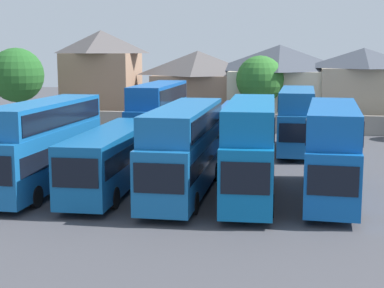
# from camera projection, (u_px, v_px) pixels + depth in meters

# --- Properties ---
(ground) EXTENTS (140.00, 140.00, 0.00)m
(ground) POSITION_uv_depth(u_px,v_px,m) (222.00, 143.00, 49.20)
(ground) COLOR #424247
(depot_boundary_wall) EXTENTS (56.00, 0.50, 1.80)m
(depot_boundary_wall) POSITION_uv_depth(u_px,v_px,m) (231.00, 123.00, 55.78)
(depot_boundary_wall) COLOR gray
(depot_boundary_wall) RESTS_ON ground
(bus_1) EXTENTS (2.73, 11.58, 4.93)m
(bus_1) POSITION_uv_depth(u_px,v_px,m) (45.00, 141.00, 32.39)
(bus_1) COLOR #165DA1
(bus_1) RESTS_ON ground
(bus_2) EXTENTS (2.76, 11.96, 3.39)m
(bus_2) POSITION_uv_depth(u_px,v_px,m) (112.00, 156.00, 32.26)
(bus_2) COLOR #0F5695
(bus_2) RESTS_ON ground
(bus_3) EXTENTS (2.69, 11.96, 4.77)m
(bus_3) POSITION_uv_depth(u_px,v_px,m) (184.00, 145.00, 31.31)
(bus_3) COLOR #145C9E
(bus_3) RESTS_ON ground
(bus_4) EXTENTS (2.77, 11.40, 5.08)m
(bus_4) POSITION_uv_depth(u_px,v_px,m) (251.00, 144.00, 30.55)
(bus_4) COLOR #0A5FA2
(bus_4) RESTS_ON ground
(bus_5) EXTENTS (3.06, 11.11, 4.90)m
(bus_5) POSITION_uv_depth(u_px,v_px,m) (332.00, 147.00, 30.38)
(bus_5) COLOR #0E52A3
(bus_5) RESTS_ON ground
(bus_6) EXTENTS (2.67, 11.82, 5.09)m
(bus_6) POSITION_uv_depth(u_px,v_px,m) (158.00, 112.00, 46.91)
(bus_6) COLOR #1351A5
(bus_6) RESTS_ON ground
(bus_7) EXTENTS (2.83, 10.79, 3.27)m
(bus_7) POSITION_uv_depth(u_px,v_px,m) (192.00, 125.00, 46.10)
(bus_7) COLOR #1858A0
(bus_7) RESTS_ON ground
(bus_8) EXTENTS (2.73, 10.30, 3.44)m
(bus_8) POSITION_uv_depth(u_px,v_px,m) (237.00, 125.00, 45.97)
(bus_8) COLOR #1D56A2
(bus_8) RESTS_ON ground
(bus_9) EXTENTS (2.78, 10.12, 4.80)m
(bus_9) POSITION_uv_depth(u_px,v_px,m) (297.00, 117.00, 44.66)
(bus_9) COLOR #185DA0
(bus_9) RESTS_ON ground
(house_terrace_left) EXTENTS (7.63, 7.00, 9.84)m
(house_terrace_left) POSITION_uv_depth(u_px,v_px,m) (102.00, 76.00, 63.12)
(house_terrace_left) COLOR #9E7A60
(house_terrace_left) RESTS_ON ground
(house_terrace_centre) EXTENTS (9.47, 6.85, 7.68)m
(house_terrace_centre) POSITION_uv_depth(u_px,v_px,m) (198.00, 86.00, 62.32)
(house_terrace_centre) COLOR #9E7A60
(house_terrace_centre) RESTS_ON ground
(house_terrace_right) EXTENTS (10.56, 8.36, 8.29)m
(house_terrace_right) POSITION_uv_depth(u_px,v_px,m) (279.00, 84.00, 60.78)
(house_terrace_right) COLOR beige
(house_terrace_right) RESTS_ON ground
(house_terrace_far_right) EXTENTS (8.63, 6.74, 7.96)m
(house_terrace_far_right) POSITION_uv_depth(u_px,v_px,m) (363.00, 88.00, 58.21)
(house_terrace_far_right) COLOR tan
(house_terrace_far_right) RESTS_ON ground
(tree_left_of_lot) EXTENTS (5.14, 5.14, 7.97)m
(tree_left_of_lot) POSITION_uv_depth(u_px,v_px,m) (17.00, 75.00, 55.49)
(tree_left_of_lot) COLOR brown
(tree_left_of_lot) RESTS_ON ground
(tree_right_of_lot) EXTENTS (4.68, 4.68, 7.23)m
(tree_right_of_lot) POSITION_uv_depth(u_px,v_px,m) (260.00, 80.00, 57.17)
(tree_right_of_lot) COLOR brown
(tree_right_of_lot) RESTS_ON ground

